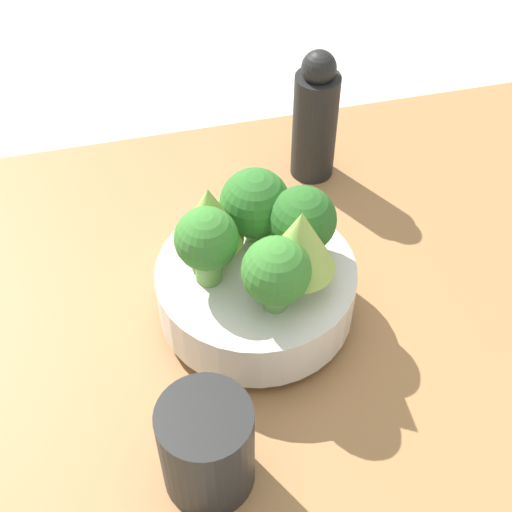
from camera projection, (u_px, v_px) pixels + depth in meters
ground_plane at (271, 326)px, 0.82m from camera, size 6.00×6.00×0.00m
table at (271, 312)px, 0.80m from camera, size 1.12×0.64×0.05m
bowl at (256, 289)px, 0.74m from camera, size 0.21×0.21×0.07m
romanesco_piece_near at (300, 242)px, 0.66m from camera, size 0.07×0.07×0.10m
broccoli_floret_left at (207, 241)px, 0.67m from camera, size 0.06×0.06×0.09m
romanesco_piece_far at (209, 216)px, 0.69m from camera, size 0.07×0.07×0.09m
broccoli_floret_right at (302, 221)px, 0.70m from camera, size 0.07×0.07×0.08m
broccoli_floret_back at (255, 204)px, 0.72m from camera, size 0.07×0.07×0.08m
broccoli_floret_front at (276, 272)px, 0.65m from camera, size 0.07×0.07×0.08m
cup at (207, 447)px, 0.61m from camera, size 0.08×0.08×0.10m
pepper_mill at (315, 119)px, 0.87m from camera, size 0.06×0.06×0.18m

